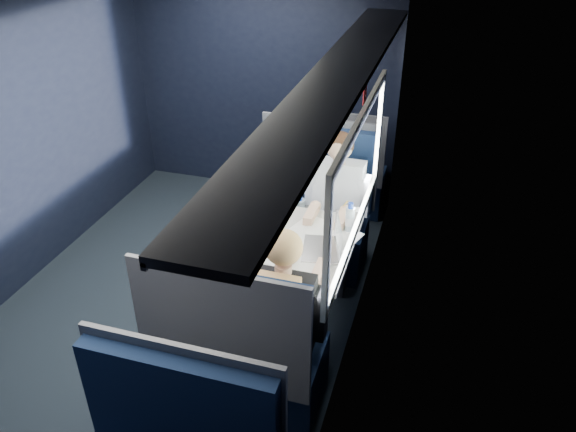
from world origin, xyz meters
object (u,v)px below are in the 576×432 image
(seat_bay_near, at_px, (309,218))
(seat_bay_far, at_px, (240,356))
(table, at_px, (305,253))
(seat_row_front, at_px, (334,175))
(laptop, at_px, (329,243))
(man, at_px, (336,202))
(cup, at_px, (358,215))
(woman, at_px, (286,308))
(bottle_small, at_px, (350,219))

(seat_bay_near, height_order, seat_bay_far, same)
(table, relative_size, seat_row_front, 0.86)
(laptop, bearing_deg, man, 98.77)
(seat_bay_near, distance_m, seat_bay_far, 1.74)
(seat_bay_near, relative_size, man, 0.95)
(seat_row_front, xyz_separation_m, man, (0.25, -1.10, 0.31))
(man, bearing_deg, cup, -49.66)
(seat_bay_near, distance_m, seat_row_front, 0.93)
(woman, height_order, laptop, woman)
(table, bearing_deg, laptop, -14.82)
(table, xyz_separation_m, man, (0.07, 0.70, 0.06))
(seat_bay_near, distance_m, man, 0.43)
(woman, bearing_deg, seat_bay_far, -146.18)
(man, relative_size, laptop, 3.49)
(table, xyz_separation_m, seat_row_front, (-0.18, 1.80, -0.25))
(woman, bearing_deg, man, 90.00)
(woman, relative_size, laptop, 3.49)
(seat_bay_near, xyz_separation_m, cup, (0.49, -0.44, 0.37))
(seat_bay_near, relative_size, cup, 13.19)
(woman, bearing_deg, seat_bay_near, 99.46)
(seat_row_front, bearing_deg, woman, -84.30)
(bottle_small, bearing_deg, woman, -101.50)
(seat_bay_far, relative_size, cup, 13.19)
(table, height_order, seat_bay_near, seat_bay_near)
(table, height_order, seat_row_front, seat_row_front)
(seat_bay_near, xyz_separation_m, seat_bay_far, (0.01, -1.74, -0.01))
(woman, distance_m, bottle_small, 1.00)
(seat_row_front, height_order, cup, seat_row_front)
(seat_bay_far, bearing_deg, seat_row_front, 90.00)
(cup, bearing_deg, man, 130.34)
(seat_bay_far, height_order, man, man)
(table, relative_size, bottle_small, 4.22)
(seat_bay_near, xyz_separation_m, laptop, (0.38, -0.92, 0.39))
(cup, bearing_deg, table, -124.81)
(bottle_small, bearing_deg, man, 114.54)
(man, relative_size, cup, 13.84)
(laptop, bearing_deg, cup, 76.45)
(table, bearing_deg, bottle_small, 44.96)
(seat_bay_near, height_order, laptop, seat_bay_near)
(laptop, xyz_separation_m, bottle_small, (0.08, 0.31, 0.03))
(seat_row_front, height_order, woman, woman)
(man, bearing_deg, seat_bay_near, 147.01)
(woman, relative_size, cup, 13.84)
(seat_row_front, bearing_deg, man, -77.17)
(seat_row_front, distance_m, cup, 1.50)
(table, distance_m, laptop, 0.24)
(seat_row_front, relative_size, cup, 12.15)
(laptop, relative_size, cup, 3.96)
(man, bearing_deg, bottle_small, -65.46)
(table, xyz_separation_m, bottle_small, (0.27, 0.27, 0.18))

